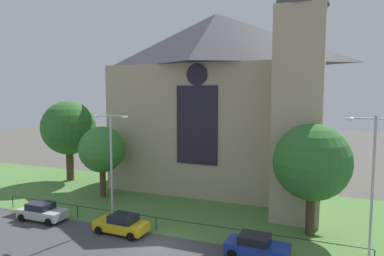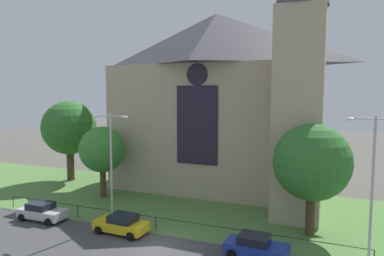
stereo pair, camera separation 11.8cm
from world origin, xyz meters
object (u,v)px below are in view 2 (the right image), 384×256
at_px(tree_left_far, 69,128).
at_px(tree_right_near, 312,162).
at_px(parked_car_yellow, 121,224).
at_px(parked_car_blue, 256,246).
at_px(parked_car_silver, 42,211).
at_px(streetlamp_far, 373,174).
at_px(church_building, 220,99).
at_px(tree_left_near, 102,150).
at_px(streetlamp_near, 111,156).

relative_size(tree_left_far, tree_right_near, 1.16).
xyz_separation_m(tree_left_far, tree_right_near, (29.10, -6.87, -0.92)).
relative_size(tree_right_near, parked_car_yellow, 2.03).
bearing_deg(parked_car_blue, parked_car_silver, -178.05).
distance_m(tree_left_far, streetlamp_far, 34.55).
bearing_deg(tree_left_far, church_building, 11.82).
relative_size(church_building, tree_right_near, 3.01).
relative_size(tree_left_far, tree_left_near, 1.34).
distance_m(church_building, parked_car_yellow, 18.75).
relative_size(streetlamp_far, parked_car_silver, 2.26).
distance_m(parked_car_silver, parked_car_blue, 18.57).
relative_size(church_building, parked_car_blue, 6.11).
xyz_separation_m(streetlamp_near, streetlamp_far, (19.17, -0.00, 0.15)).
xyz_separation_m(church_building, streetlamp_far, (14.36, -14.54, -4.32)).
xyz_separation_m(parked_car_silver, parked_car_yellow, (8.00, 0.09, 0.00)).
xyz_separation_m(church_building, tree_right_near, (10.61, -10.74, -4.58)).
bearing_deg(streetlamp_near, tree_left_near, 131.38).
xyz_separation_m(tree_left_far, parked_car_yellow, (15.45, -11.98, -5.87)).
distance_m(church_building, tree_right_near, 15.78).
bearing_deg(church_building, streetlamp_near, -108.29).
xyz_separation_m(church_building, tree_left_near, (-10.30, -8.31, -5.22)).
relative_size(church_building, streetlamp_near, 2.80).
bearing_deg(parked_car_yellow, parked_car_silver, 2.39).
height_order(streetlamp_far, parked_car_silver, streetlamp_far).
xyz_separation_m(church_building, parked_car_silver, (-11.04, -15.94, -9.53)).
height_order(tree_right_near, parked_car_silver, tree_right_near).
bearing_deg(tree_left_far, parked_car_blue, -24.79).
relative_size(streetlamp_near, parked_car_silver, 2.19).
distance_m(church_building, tree_left_near, 14.23).
bearing_deg(streetlamp_far, church_building, 134.64).
bearing_deg(parked_car_silver, tree_right_near, 12.73).
bearing_deg(tree_left_near, parked_car_blue, -23.04).
xyz_separation_m(church_building, streetlamp_near, (-4.81, -14.54, -4.47)).
height_order(tree_left_far, tree_right_near, tree_left_far).
height_order(church_building, tree_left_far, church_building).
height_order(tree_left_near, tree_right_near, tree_right_near).
relative_size(church_building, parked_car_yellow, 6.11).
distance_m(church_building, parked_car_blue, 20.00).
relative_size(parked_car_silver, parked_car_yellow, 0.99).
distance_m(streetlamp_far, parked_car_yellow, 18.21).
height_order(tree_left_far, parked_car_silver, tree_left_far).
bearing_deg(parked_car_yellow, tree_left_near, -44.38).
relative_size(church_building, tree_left_near, 3.47).
distance_m(tree_right_near, streetlamp_far, 5.35).
bearing_deg(parked_car_silver, tree_left_far, 120.91).
bearing_deg(streetlamp_far, tree_left_far, 162.01).
xyz_separation_m(streetlamp_far, parked_car_yellow, (-17.40, -1.31, -5.21)).
distance_m(church_building, parked_car_silver, 21.61).
xyz_separation_m(church_building, parked_car_yellow, (-3.04, -15.85, -9.53)).
distance_m(tree_left_far, tree_left_near, 9.45).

